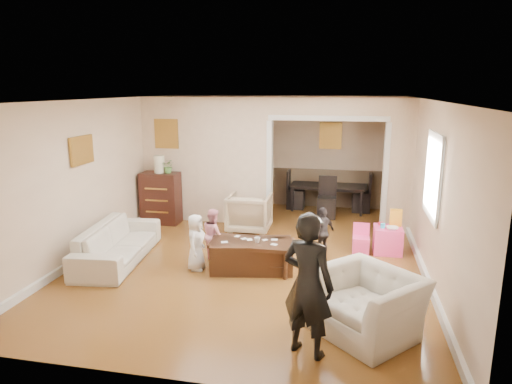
% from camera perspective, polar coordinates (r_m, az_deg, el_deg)
% --- Properties ---
extents(floor, '(7.00, 7.00, 0.00)m').
position_cam_1_polar(floor, '(7.83, -0.29, -7.83)').
color(floor, brown).
rests_on(floor, ground).
extents(partition_left, '(2.75, 0.18, 2.60)m').
position_cam_1_polar(partition_left, '(9.53, -6.21, 3.97)').
color(partition_left, beige).
rests_on(partition_left, ground).
extents(partition_right, '(0.55, 0.18, 2.60)m').
position_cam_1_polar(partition_right, '(9.14, 17.50, 3.05)').
color(partition_right, beige).
rests_on(partition_right, ground).
extents(partition_header, '(2.22, 0.18, 0.35)m').
position_cam_1_polar(partition_header, '(8.98, 9.10, 10.55)').
color(partition_header, beige).
rests_on(partition_header, partition_right).
extents(window_pane, '(0.03, 0.95, 1.10)m').
position_cam_1_polar(window_pane, '(6.99, 21.47, 1.90)').
color(window_pane, white).
rests_on(window_pane, ground).
extents(framed_art_partition, '(0.45, 0.03, 0.55)m').
position_cam_1_polar(framed_art_partition, '(9.65, -11.19, 7.21)').
color(framed_art_partition, brown).
rests_on(framed_art_partition, partition_left).
extents(framed_art_sofa_wall, '(0.03, 0.55, 0.40)m').
position_cam_1_polar(framed_art_sofa_wall, '(7.86, -21.08, 4.93)').
color(framed_art_sofa_wall, brown).
extents(framed_art_alcove, '(0.45, 0.03, 0.55)m').
position_cam_1_polar(framed_art_alcove, '(10.67, 9.37, 7.01)').
color(framed_art_alcove, brown).
extents(sofa, '(1.04, 2.15, 0.61)m').
position_cam_1_polar(sofa, '(7.80, -16.99, -6.14)').
color(sofa, beige).
rests_on(sofa, ground).
extents(armchair_back, '(0.82, 0.85, 0.76)m').
position_cam_1_polar(armchair_back, '(8.92, -0.82, -2.64)').
color(armchair_back, tan).
rests_on(armchair_back, ground).
extents(armchair_front, '(1.48, 1.48, 0.73)m').
position_cam_1_polar(armchair_front, '(5.51, 13.72, -13.49)').
color(armchair_front, beige).
rests_on(armchair_front, ground).
extents(dresser, '(0.78, 0.44, 1.07)m').
position_cam_1_polar(dresser, '(9.66, -11.88, -0.73)').
color(dresser, '#33160F').
rests_on(dresser, ground).
extents(table_lamp, '(0.22, 0.22, 0.36)m').
position_cam_1_polar(table_lamp, '(9.52, -12.08, 3.45)').
color(table_lamp, beige).
rests_on(table_lamp, dresser).
extents(potted_plant, '(0.26, 0.23, 0.29)m').
position_cam_1_polar(potted_plant, '(9.45, -10.95, 3.21)').
color(potted_plant, '#4D7936').
rests_on(potted_plant, dresser).
extents(coffee_table, '(1.35, 0.85, 0.47)m').
position_cam_1_polar(coffee_table, '(7.12, -0.56, -7.99)').
color(coffee_table, '#3A2312').
rests_on(coffee_table, ground).
extents(coffee_cup, '(0.11, 0.11, 0.09)m').
position_cam_1_polar(coffee_cup, '(6.96, 0.15, -6.07)').
color(coffee_cup, silver).
rests_on(coffee_cup, coffee_table).
extents(play_table, '(0.47, 0.47, 0.45)m').
position_cam_1_polar(play_table, '(8.16, 16.23, -5.81)').
color(play_table, '#FF4395').
rests_on(play_table, ground).
extents(cereal_box, '(0.20, 0.07, 0.30)m').
position_cam_1_polar(cereal_box, '(8.16, 17.18, -3.11)').
color(cereal_box, yellow).
rests_on(cereal_box, play_table).
extents(cyan_cup, '(0.08, 0.08, 0.08)m').
position_cam_1_polar(cyan_cup, '(8.03, 15.67, -4.09)').
color(cyan_cup, '#2AB3D3').
rests_on(cyan_cup, play_table).
extents(toy_block, '(0.10, 0.08, 0.05)m').
position_cam_1_polar(toy_block, '(8.19, 15.44, -3.84)').
color(toy_block, red).
rests_on(toy_block, play_table).
extents(play_bowl, '(0.20, 0.20, 0.05)m').
position_cam_1_polar(play_bowl, '(7.98, 16.77, -4.39)').
color(play_bowl, silver).
rests_on(play_bowl, play_table).
extents(dining_table, '(1.79, 1.09, 0.60)m').
position_cam_1_polar(dining_table, '(10.65, 9.06, -0.63)').
color(dining_table, black).
rests_on(dining_table, ground).
extents(adult_person, '(0.68, 0.57, 1.58)m').
position_cam_1_polar(adult_person, '(4.84, 6.55, -11.50)').
color(adult_person, black).
rests_on(adult_person, ground).
extents(child_kneel_a, '(0.29, 0.44, 0.89)m').
position_cam_1_polar(child_kneel_a, '(7.13, -7.56, -6.28)').
color(child_kneel_a, white).
rests_on(child_kneel_a, ground).
extents(child_kneel_b, '(0.50, 0.53, 0.87)m').
position_cam_1_polar(child_kneel_b, '(7.50, -5.35, -5.35)').
color(child_kneel_b, pink).
rests_on(child_kneel_b, ground).
extents(child_toddler, '(0.49, 0.53, 0.87)m').
position_cam_1_polar(child_toddler, '(7.63, 8.39, -5.08)').
color(child_toddler, black).
rests_on(child_toddler, ground).
extents(craft_papers, '(0.88, 0.42, 0.00)m').
position_cam_1_polar(craft_papers, '(7.08, -0.46, -6.07)').
color(craft_papers, white).
rests_on(craft_papers, coffee_table).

